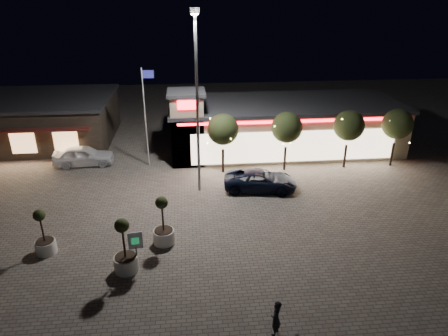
{
  "coord_description": "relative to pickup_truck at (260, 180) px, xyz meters",
  "views": [
    {
      "loc": [
        1.25,
        -18.02,
        13.22
      ],
      "look_at": [
        3.6,
        6.0,
        2.55
      ],
      "focal_mm": 32.0,
      "sensor_mm": 36.0,
      "label": 1
    }
  ],
  "objects": [
    {
      "name": "ground",
      "position": [
        -6.41,
        -7.64,
        -0.73
      ],
      "size": [
        90.0,
        90.0,
        0.0
      ],
      "primitive_type": "plane",
      "color": "#6F665A",
      "rests_on": "ground"
    },
    {
      "name": "retail_building",
      "position": [
        3.09,
        8.18,
        1.48
      ],
      "size": [
        20.4,
        8.4,
        6.1
      ],
      "color": "tan",
      "rests_on": "ground"
    },
    {
      "name": "restaurant_building",
      "position": [
        -20.41,
        12.34,
        1.43
      ],
      "size": [
        16.4,
        11.0,
        4.3
      ],
      "color": "#382D23",
      "rests_on": "ground"
    },
    {
      "name": "floodlight_pole",
      "position": [
        -4.41,
        0.36,
        6.29
      ],
      "size": [
        0.6,
        0.4,
        12.38
      ],
      "color": "gray",
      "rests_on": "ground"
    },
    {
      "name": "flagpole",
      "position": [
        -8.32,
        5.36,
        4.01
      ],
      "size": [
        0.95,
        0.1,
        8.0
      ],
      "color": "white",
      "rests_on": "ground"
    },
    {
      "name": "string_tree_a",
      "position": [
        -2.41,
        3.36,
        2.83
      ],
      "size": [
        2.42,
        2.42,
        4.79
      ],
      "color": "#332319",
      "rests_on": "ground"
    },
    {
      "name": "string_tree_b",
      "position": [
        2.59,
        3.36,
        2.83
      ],
      "size": [
        2.42,
        2.42,
        4.79
      ],
      "color": "#332319",
      "rests_on": "ground"
    },
    {
      "name": "string_tree_c",
      "position": [
        7.59,
        3.36,
        2.83
      ],
      "size": [
        2.42,
        2.42,
        4.79
      ],
      "color": "#332319",
      "rests_on": "ground"
    },
    {
      "name": "string_tree_d",
      "position": [
        11.59,
        3.36,
        2.83
      ],
      "size": [
        2.42,
        2.42,
        4.79
      ],
      "color": "#332319",
      "rests_on": "ground"
    },
    {
      "name": "pickup_truck",
      "position": [
        0.0,
        0.0,
        0.0
      ],
      "size": [
        5.57,
        3.2,
        1.46
      ],
      "primitive_type": "imported",
      "rotation": [
        0.0,
        0.0,
        1.42
      ],
      "color": "black",
      "rests_on": "ground"
    },
    {
      "name": "white_sedan",
      "position": [
        -13.75,
        5.9,
        0.1
      ],
      "size": [
        4.93,
        2.14,
        1.66
      ],
      "primitive_type": "imported",
      "rotation": [
        0.0,
        0.0,
        1.61
      ],
      "color": "silver",
      "rests_on": "ground"
    },
    {
      "name": "pedestrian",
      "position": [
        -1.79,
        -13.33,
        0.11
      ],
      "size": [
        0.65,
        0.73,
        1.68
      ],
      "primitive_type": "imported",
      "rotation": [
        0.0,
        0.0,
        -2.1
      ],
      "color": "black",
      "rests_on": "ground"
    },
    {
      "name": "planter_left",
      "position": [
        -13.15,
        -6.46,
        0.1
      ],
      "size": [
        1.1,
        1.1,
        2.7
      ],
      "color": "beige",
      "rests_on": "ground"
    },
    {
      "name": "planter_mid",
      "position": [
        -8.54,
        -8.45,
        0.22
      ],
      "size": [
        1.25,
        1.25,
        3.07
      ],
      "color": "beige",
      "rests_on": "ground"
    },
    {
      "name": "planter_right",
      "position": [
        -6.71,
        -6.14,
        0.19
      ],
      "size": [
        1.21,
        1.21,
        2.97
      ],
      "color": "beige",
      "rests_on": "ground"
    },
    {
      "name": "valet_sign",
      "position": [
        -7.98,
        -8.37,
        0.81
      ],
      "size": [
        0.73,
        0.18,
        2.2
      ],
      "color": "gray",
      "rests_on": "ground"
    }
  ]
}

